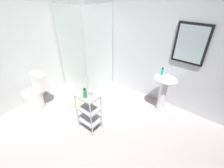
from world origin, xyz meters
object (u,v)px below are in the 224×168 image
object	(u,v)px
body_wash_bottle_green	(85,93)
bath_mat	(84,104)
hand_soap_bottle	(162,72)
shower_stall	(88,70)
storage_cart	(89,110)
pedestal_sink	(164,86)
rinse_cup	(90,93)
toilet	(35,95)

from	to	relation	value
body_wash_bottle_green	bath_mat	bearing A→B (deg)	144.91
hand_soap_bottle	shower_stall	bearing A→B (deg)	-170.53
shower_stall	storage_cart	size ratio (longest dim) A/B	2.70
storage_cart	hand_soap_bottle	bearing A→B (deg)	61.82
pedestal_sink	hand_soap_bottle	distance (m)	0.31
pedestal_sink	body_wash_bottle_green	distance (m)	1.61
pedestal_sink	rinse_cup	world-z (taller)	rinse_cup
shower_stall	storage_cart	distance (m)	1.50
storage_cart	rinse_cup	size ratio (longest dim) A/B	7.65
rinse_cup	bath_mat	world-z (taller)	rinse_cup
toilet	rinse_cup	distance (m)	1.49
pedestal_sink	body_wash_bottle_green	xyz separation A→B (m)	(-0.82, -1.37, 0.24)
hand_soap_bottle	body_wash_bottle_green	bearing A→B (deg)	-117.57
toilet	rinse_cup	world-z (taller)	rinse_cup
shower_stall	toilet	bearing A→B (deg)	-101.21
hand_soap_bottle	bath_mat	world-z (taller)	hand_soap_bottle
toilet	shower_stall	bearing A→B (deg)	78.79
rinse_cup	body_wash_bottle_green	bearing A→B (deg)	-108.29
rinse_cup	pedestal_sink	bearing A→B (deg)	58.41
toilet	rinse_cup	bearing A→B (deg)	13.63
shower_stall	toilet	world-z (taller)	shower_stall
shower_stall	pedestal_sink	distance (m)	1.92
toilet	hand_soap_bottle	xyz separation A→B (m)	(2.06, 1.63, 0.56)
pedestal_sink	bath_mat	bearing A→B (deg)	-146.17
shower_stall	toilet	distance (m)	1.36
body_wash_bottle_green	shower_stall	bearing A→B (deg)	134.91
shower_stall	rinse_cup	size ratio (longest dim) A/B	20.67
storage_cart	hand_soap_bottle	distance (m)	1.58
bath_mat	body_wash_bottle_green	bearing A→B (deg)	-35.09
pedestal_sink	toilet	world-z (taller)	pedestal_sink
toilet	storage_cart	size ratio (longest dim) A/B	1.03
pedestal_sink	bath_mat	size ratio (longest dim) A/B	1.35
storage_cart	hand_soap_bottle	xyz separation A→B (m)	(0.72, 1.34, 0.44)
body_wash_bottle_green	pedestal_sink	bearing A→B (deg)	59.20
hand_soap_bottle	body_wash_bottle_green	world-z (taller)	hand_soap_bottle
shower_stall	bath_mat	size ratio (longest dim) A/B	3.33
toilet	hand_soap_bottle	size ratio (longest dim) A/B	4.87
hand_soap_bottle	body_wash_bottle_green	distance (m)	1.56
storage_cart	rinse_cup	distance (m)	0.36
pedestal_sink	toilet	size ratio (longest dim) A/B	1.07
pedestal_sink	hand_soap_bottle	bearing A→B (deg)	172.35
body_wash_bottle_green	bath_mat	xyz separation A→B (m)	(-0.60, 0.42, -0.81)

